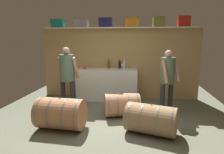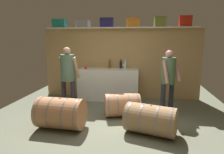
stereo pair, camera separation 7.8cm
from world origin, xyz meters
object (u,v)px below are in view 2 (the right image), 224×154
(wine_bottle_amber, at_px, (110,64))
(red_funnel, at_px, (86,67))
(visitor_tasting, at_px, (168,75))
(toolcase_orange, at_px, (133,22))
(wine_barrel_flank, at_px, (151,120))
(toolcase_olive, at_px, (160,22))
(toolcase_navy, at_px, (107,23))
(wine_bottle_clear, at_px, (125,65))
(wine_barrel_far, at_px, (61,113))
(toolcase_red, at_px, (185,21))
(toolcase_grey, at_px, (83,24))
(winemaker_pouring, at_px, (68,72))
(toolcase_teal, at_px, (59,23))
(wine_barrel_near, at_px, (122,105))
(work_cabinet, at_px, (108,84))
(wine_bottle_dark, at_px, (121,64))
(wine_glass, at_px, (124,65))

(wine_bottle_amber, height_order, red_funnel, wine_bottle_amber)
(visitor_tasting, bearing_deg, toolcase_orange, -90.32)
(red_funnel, relative_size, wine_barrel_flank, 0.11)
(toolcase_olive, distance_m, wine_barrel_flank, 3.05)
(toolcase_navy, xyz_separation_m, wine_bottle_clear, (0.57, -0.19, -1.20))
(toolcase_navy, height_order, wine_barrel_far, toolcase_navy)
(toolcase_red, height_order, wine_barrel_flank, toolcase_red)
(toolcase_grey, relative_size, toolcase_navy, 1.04)
(wine_barrel_far, bearing_deg, wine_barrel_flank, 3.70)
(wine_bottle_amber, distance_m, winemaker_pouring, 1.54)
(toolcase_teal, height_order, toolcase_red, toolcase_red)
(red_funnel, bearing_deg, wine_bottle_clear, 4.88)
(wine_barrel_near, relative_size, winemaker_pouring, 0.57)
(toolcase_orange, height_order, wine_bottle_clear, toolcase_orange)
(work_cabinet, bearing_deg, toolcase_orange, 15.16)
(toolcase_orange, xyz_separation_m, wine_barrel_near, (-0.15, -1.46, -1.99))
(toolcase_teal, relative_size, wine_barrel_far, 0.39)
(wine_bottle_dark, bearing_deg, toolcase_teal, -179.71)
(work_cabinet, distance_m, wine_bottle_amber, 0.62)
(toolcase_red, relative_size, wine_bottle_clear, 1.03)
(toolcase_red, distance_m, wine_barrel_flank, 3.20)
(toolcase_olive, relative_size, wine_glass, 2.02)
(toolcase_navy, bearing_deg, wine_barrel_far, -106.11)
(toolcase_red, height_order, wine_bottle_amber, toolcase_red)
(red_funnel, bearing_deg, wine_barrel_flank, -47.79)
(toolcase_orange, xyz_separation_m, red_funnel, (-1.35, -0.29, -1.28))
(wine_glass, height_order, visitor_tasting, visitor_tasting)
(wine_barrel_flank, bearing_deg, wine_bottle_dark, 126.97)
(toolcase_teal, height_order, red_funnel, toolcase_teal)
(toolcase_orange, bearing_deg, work_cabinet, -166.54)
(visitor_tasting, bearing_deg, wine_barrel_near, -21.96)
(wine_glass, xyz_separation_m, visitor_tasting, (1.16, -1.05, -0.09))
(toolcase_grey, bearing_deg, wine_barrel_near, -45.21)
(toolcase_grey, relative_size, wine_bottle_amber, 1.32)
(toolcase_red, distance_m, wine_barrel_near, 2.95)
(toolcase_orange, relative_size, wine_barrel_far, 0.38)
(toolcase_teal, xyz_separation_m, wine_barrel_flank, (2.70, -2.30, -1.97))
(work_cabinet, xyz_separation_m, red_funnel, (-0.65, -0.10, 0.53))
(toolcase_grey, xyz_separation_m, toolcase_red, (2.93, 0.00, 0.04))
(wine_barrel_far, relative_size, visitor_tasting, 0.63)
(wine_bottle_dark, bearing_deg, red_funnel, -163.30)
(toolcase_red, xyz_separation_m, wine_barrel_far, (-2.77, -2.30, -1.97))
(toolcase_red, height_order, work_cabinet, toolcase_red)
(work_cabinet, height_order, wine_bottle_dark, wine_bottle_dark)
(red_funnel, height_order, wine_barrel_flank, red_funnel)
(toolcase_teal, xyz_separation_m, winemaker_pouring, (0.69, -1.28, -1.27))
(wine_bottle_clear, relative_size, visitor_tasting, 0.21)
(toolcase_red, relative_size, winemaker_pouring, 0.20)
(wine_bottle_amber, relative_size, visitor_tasting, 0.19)
(toolcase_olive, xyz_separation_m, wine_barrel_far, (-2.08, -2.30, -1.96))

